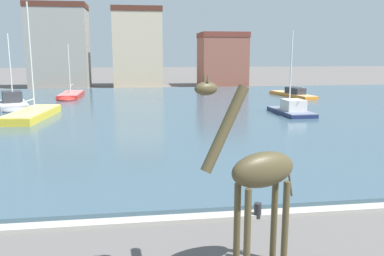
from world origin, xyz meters
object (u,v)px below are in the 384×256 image
object	(u,v)px
sailboat_orange	(290,94)
mooring_bollard	(258,211)
sailboat_yellow	(36,114)
sailboat_navy	(289,111)
sailboat_red	(70,96)
giraffe_statue	(258,174)
sailboat_grey	(13,105)

from	to	relation	value
sailboat_orange	mooring_bollard	world-z (taller)	sailboat_orange
sailboat_yellow	sailboat_navy	bearing A→B (deg)	-3.26
sailboat_yellow	sailboat_red	bearing A→B (deg)	87.77
sailboat_orange	sailboat_red	bearing A→B (deg)	175.97
sailboat_navy	mooring_bollard	world-z (taller)	sailboat_navy
giraffe_statue	sailboat_orange	xyz separation A→B (m)	(15.40, 36.38, -2.02)
giraffe_statue	sailboat_orange	size ratio (longest dim) A/B	0.53
sailboat_yellow	sailboat_navy	xyz separation A→B (m)	(20.82, -1.19, 0.03)
sailboat_navy	sailboat_red	size ratio (longest dim) A/B	0.90
sailboat_red	giraffe_statue	bearing A→B (deg)	-74.99
sailboat_orange	sailboat_yellow	bearing A→B (deg)	-155.10
sailboat_orange	sailboat_grey	bearing A→B (deg)	-167.38
giraffe_statue	sailboat_navy	world-z (taller)	sailboat_navy
giraffe_statue	sailboat_navy	xyz separation A→B (m)	(10.04, 23.04, -1.98)
sailboat_orange	giraffe_statue	bearing A→B (deg)	-112.94
sailboat_yellow	sailboat_grey	size ratio (longest dim) A/B	1.30
sailboat_navy	sailboat_red	distance (m)	25.31
sailboat_grey	sailboat_red	world-z (taller)	sailboat_grey
sailboat_navy	sailboat_orange	xyz separation A→B (m)	(5.36, 13.34, -0.03)
giraffe_statue	sailboat_navy	bearing A→B (deg)	66.46
sailboat_orange	sailboat_red	xyz separation A→B (m)	(-25.64, 1.81, -0.07)
sailboat_navy	sailboat_red	xyz separation A→B (m)	(-20.28, 15.15, -0.10)
giraffe_statue	mooring_bollard	size ratio (longest dim) A/B	9.72
giraffe_statue	sailboat_orange	world-z (taller)	sailboat_orange
giraffe_statue	sailboat_yellow	xyz separation A→B (m)	(-10.78, 24.22, -2.02)
giraffe_statue	mooring_bollard	xyz separation A→B (m)	(1.02, 3.08, -2.23)
giraffe_statue	sailboat_red	bearing A→B (deg)	105.01
giraffe_statue	mooring_bollard	distance (m)	3.94
sailboat_navy	sailboat_red	world-z (taller)	sailboat_navy
sailboat_yellow	sailboat_orange	world-z (taller)	sailboat_yellow
sailboat_orange	mooring_bollard	xyz separation A→B (m)	(-14.38, -33.30, -0.21)
sailboat_yellow	mooring_bollard	distance (m)	24.22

